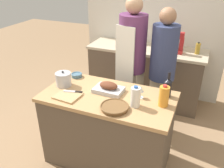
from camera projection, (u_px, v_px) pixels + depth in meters
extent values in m
plane|color=#9E7A56|center=(109.00, 157.00, 2.86)|extent=(12.00, 12.00, 0.00)
cube|color=brown|center=(108.00, 130.00, 2.67)|extent=(1.34, 0.70, 0.83)
cube|color=tan|center=(108.00, 97.00, 2.47)|extent=(1.38, 0.72, 0.04)
cube|color=brown|center=(145.00, 76.00, 3.91)|extent=(1.77, 0.58, 0.87)
cube|color=beige|center=(147.00, 49.00, 3.70)|extent=(1.83, 0.60, 0.04)
cube|color=silver|center=(154.00, 20.00, 3.81)|extent=(2.33, 0.10, 2.55)
cube|color=#BCBCC1|center=(109.00, 90.00, 2.52)|extent=(0.32, 0.22, 0.04)
ellipsoid|color=brown|center=(109.00, 85.00, 2.50)|extent=(0.20, 0.13, 0.07)
cylinder|color=brown|center=(114.00, 108.00, 2.23)|extent=(0.25, 0.25, 0.03)
torus|color=brown|center=(115.00, 106.00, 2.22)|extent=(0.27, 0.27, 0.02)
cube|color=tan|center=(67.00, 96.00, 2.43)|extent=(0.26, 0.23, 0.02)
cylinder|color=#B7B7BC|center=(64.00, 80.00, 2.63)|extent=(0.17, 0.17, 0.14)
cylinder|color=#B7B7BC|center=(63.00, 73.00, 2.59)|extent=(0.17, 0.17, 0.01)
sphere|color=black|center=(63.00, 72.00, 2.58)|extent=(0.02, 0.02, 0.02)
cylinder|color=slate|center=(77.00, 76.00, 2.85)|extent=(0.12, 0.12, 0.04)
torus|color=slate|center=(77.00, 74.00, 2.84)|extent=(0.13, 0.13, 0.02)
cylinder|color=orange|center=(164.00, 96.00, 2.25)|extent=(0.10, 0.10, 0.20)
cylinder|color=red|center=(165.00, 86.00, 2.19)|extent=(0.04, 0.04, 0.02)
cylinder|color=white|center=(135.00, 97.00, 2.24)|extent=(0.09, 0.09, 0.20)
cylinder|color=#3360B2|center=(136.00, 87.00, 2.19)|extent=(0.04, 0.04, 0.02)
cylinder|color=black|center=(168.00, 89.00, 2.41)|extent=(0.08, 0.08, 0.17)
cone|color=black|center=(169.00, 80.00, 2.36)|extent=(0.08, 0.08, 0.03)
cylinder|color=black|center=(169.00, 75.00, 2.34)|extent=(0.03, 0.03, 0.07)
cylinder|color=silver|center=(140.00, 97.00, 2.42)|extent=(0.07, 0.07, 0.00)
cylinder|color=silver|center=(140.00, 94.00, 2.41)|extent=(0.01, 0.01, 0.07)
cone|color=silver|center=(141.00, 89.00, 2.38)|extent=(0.07, 0.07, 0.06)
cube|color=#B7B7BC|center=(69.00, 91.00, 2.50)|extent=(0.13, 0.06, 0.01)
cube|color=black|center=(79.00, 92.00, 2.49)|extent=(0.08, 0.05, 0.01)
cube|color=#B22323|center=(176.00, 51.00, 3.48)|extent=(0.18, 0.14, 0.06)
cylinder|color=#B7B7BC|center=(175.00, 46.00, 3.45)|extent=(0.13, 0.13, 0.10)
cube|color=#B22323|center=(182.00, 44.00, 3.41)|extent=(0.05, 0.08, 0.17)
cube|color=#B22323|center=(178.00, 35.00, 3.37)|extent=(0.17, 0.08, 0.09)
cylinder|color=maroon|center=(160.00, 42.00, 3.64)|extent=(0.06, 0.06, 0.18)
cylinder|color=black|center=(161.00, 36.00, 3.60)|extent=(0.03, 0.03, 0.02)
cylinder|color=#B28E2D|center=(198.00, 49.00, 3.42)|extent=(0.07, 0.07, 0.16)
cylinder|color=black|center=(199.00, 43.00, 3.38)|extent=(0.03, 0.03, 0.02)
cube|color=beige|center=(130.00, 98.00, 3.27)|extent=(0.32, 0.26, 0.85)
cylinder|color=#663360|center=(133.00, 44.00, 2.91)|extent=(0.34, 0.34, 0.71)
sphere|color=tan|center=(134.00, 5.00, 2.70)|extent=(0.21, 0.21, 0.21)
cube|color=silver|center=(124.00, 63.00, 2.89)|extent=(0.26, 0.09, 0.90)
cube|color=beige|center=(158.00, 105.00, 3.17)|extent=(0.26, 0.18, 0.80)
cylinder|color=navy|center=(164.00, 53.00, 2.83)|extent=(0.32, 0.32, 0.67)
sphere|color=#996B4C|center=(168.00, 16.00, 2.63)|extent=(0.19, 0.19, 0.19)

